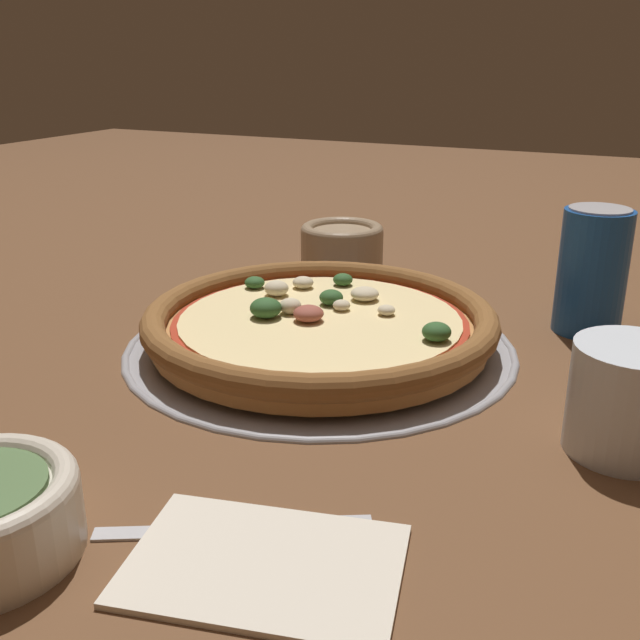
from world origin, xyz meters
name	(u,v)px	position (x,y,z in m)	size (l,w,h in m)	color
ground_plane	(320,348)	(0.00, 0.00, 0.00)	(3.00, 3.00, 0.00)	brown
pizza_tray	(320,345)	(0.00, 0.00, 0.00)	(0.37, 0.37, 0.01)	#9E9EA3
pizza	(320,323)	(0.00, 0.00, 0.03)	(0.33, 0.33, 0.04)	#BC7F42
bowl_near	(342,246)	(0.09, -0.25, 0.03)	(0.10, 0.10, 0.06)	#9E8466
drinking_cup	(629,399)	(-0.27, 0.08, 0.04)	(0.08, 0.08, 0.08)	silver
napkin	(264,561)	(-0.11, 0.30, 0.00)	(0.17, 0.13, 0.01)	beige
fork	(253,529)	(-0.09, 0.27, 0.00)	(0.15, 0.09, 0.00)	#B7B7BC
beverage_can	(592,271)	(-0.22, -0.16, 0.06)	(0.07, 0.07, 0.12)	#194C99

